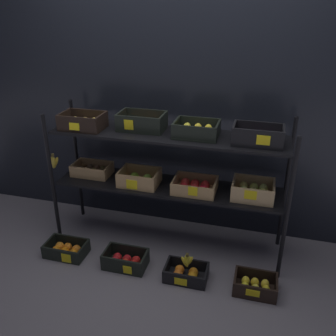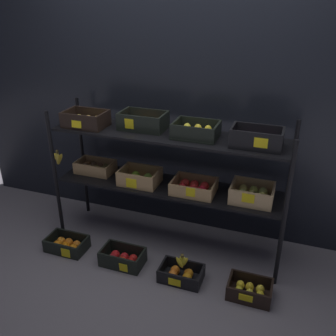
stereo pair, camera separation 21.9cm
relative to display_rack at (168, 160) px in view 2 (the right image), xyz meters
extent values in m
plane|color=slate|center=(0.00, 0.01, -0.80)|extent=(10.00, 10.00, 0.00)
cube|color=black|center=(0.00, 0.43, 0.24)|extent=(4.29, 0.12, 2.07)
cylinder|color=black|center=(-0.94, -0.21, -0.22)|extent=(0.03, 0.03, 1.17)
cylinder|color=black|center=(0.94, -0.21, -0.22)|extent=(0.03, 0.03, 1.17)
cylinder|color=black|center=(-0.94, 0.23, -0.22)|extent=(0.03, 0.03, 1.17)
cylinder|color=black|center=(0.94, 0.23, -0.22)|extent=(0.03, 0.03, 1.17)
cube|color=black|center=(0.00, 0.01, -0.24)|extent=(1.85, 0.41, 0.02)
cube|color=black|center=(0.00, 0.01, 0.21)|extent=(1.85, 0.41, 0.02)
cube|color=tan|center=(-0.70, 0.04, -0.23)|extent=(0.33, 0.21, 0.01)
cube|color=tan|center=(-0.70, -0.06, -0.18)|extent=(0.33, 0.02, 0.09)
cube|color=tan|center=(-0.70, 0.13, -0.18)|extent=(0.33, 0.02, 0.09)
cube|color=tan|center=(-0.85, 0.04, -0.18)|extent=(0.02, 0.18, 0.09)
cube|color=tan|center=(-0.54, 0.04, -0.18)|extent=(0.02, 0.18, 0.09)
ellipsoid|color=brown|center=(-0.79, 0.01, -0.19)|extent=(0.05, 0.05, 0.07)
ellipsoid|color=brown|center=(-0.73, 0.00, -0.19)|extent=(0.05, 0.05, 0.07)
ellipsoid|color=brown|center=(-0.67, 0.00, -0.19)|extent=(0.05, 0.05, 0.07)
ellipsoid|color=brown|center=(-0.60, 0.01, -0.19)|extent=(0.05, 0.05, 0.07)
ellipsoid|color=brown|center=(-0.79, 0.07, -0.19)|extent=(0.05, 0.05, 0.07)
ellipsoid|color=brown|center=(-0.73, 0.07, -0.19)|extent=(0.05, 0.05, 0.07)
ellipsoid|color=brown|center=(-0.66, 0.07, -0.19)|extent=(0.05, 0.05, 0.07)
ellipsoid|color=brown|center=(-0.61, 0.07, -0.19)|extent=(0.05, 0.05, 0.07)
cube|color=tan|center=(-0.24, -0.03, -0.23)|extent=(0.32, 0.24, 0.01)
cube|color=tan|center=(-0.24, -0.14, -0.17)|extent=(0.32, 0.02, 0.11)
cube|color=tan|center=(-0.24, 0.08, -0.17)|extent=(0.32, 0.02, 0.11)
cube|color=tan|center=(-0.39, -0.03, -0.17)|extent=(0.02, 0.21, 0.11)
cube|color=tan|center=(-0.08, -0.03, -0.17)|extent=(0.02, 0.21, 0.11)
sphere|color=#8BB742|center=(-0.29, -0.07, -0.19)|extent=(0.07, 0.07, 0.07)
sphere|color=#84C234|center=(-0.18, -0.06, -0.19)|extent=(0.07, 0.07, 0.07)
sphere|color=#90C531|center=(-0.29, 0.00, -0.19)|extent=(0.07, 0.07, 0.07)
sphere|color=#8CC044|center=(-0.18, 0.00, -0.19)|extent=(0.07, 0.07, 0.07)
cube|color=yellow|center=(-0.26, -0.15, -0.18)|extent=(0.09, 0.00, 0.08)
cube|color=tan|center=(0.23, -0.03, -0.23)|extent=(0.34, 0.26, 0.01)
cube|color=tan|center=(0.23, -0.15, -0.18)|extent=(0.34, 0.02, 0.09)
cube|color=tan|center=(0.23, 0.09, -0.18)|extent=(0.34, 0.02, 0.09)
cube|color=tan|center=(0.07, -0.03, -0.18)|extent=(0.02, 0.23, 0.09)
cube|color=tan|center=(0.40, -0.03, -0.18)|extent=(0.02, 0.23, 0.09)
sphere|color=red|center=(0.15, -0.07, -0.19)|extent=(0.07, 0.07, 0.07)
sphere|color=red|center=(0.24, -0.06, -0.19)|extent=(0.07, 0.07, 0.07)
sphere|color=red|center=(0.31, -0.07, -0.19)|extent=(0.07, 0.07, 0.07)
sphere|color=red|center=(0.15, 0.01, -0.19)|extent=(0.07, 0.07, 0.07)
sphere|color=red|center=(0.23, 0.01, -0.19)|extent=(0.07, 0.07, 0.07)
sphere|color=red|center=(0.31, 0.01, -0.19)|extent=(0.07, 0.07, 0.07)
cube|color=yellow|center=(0.24, -0.16, -0.17)|extent=(0.07, 0.01, 0.08)
cube|color=tan|center=(0.69, -0.01, -0.23)|extent=(0.32, 0.26, 0.01)
cube|color=tan|center=(0.69, -0.13, -0.16)|extent=(0.32, 0.02, 0.12)
cube|color=tan|center=(0.69, 0.11, -0.16)|extent=(0.32, 0.02, 0.12)
cube|color=tan|center=(0.53, -0.01, -0.16)|extent=(0.02, 0.22, 0.12)
cube|color=tan|center=(0.84, -0.01, -0.16)|extent=(0.02, 0.22, 0.12)
ellipsoid|color=#A7B25B|center=(0.62, -0.04, -0.18)|extent=(0.07, 0.07, 0.09)
ellipsoid|color=tan|center=(0.69, -0.04, -0.18)|extent=(0.07, 0.07, 0.09)
ellipsoid|color=#BBBB4F|center=(0.76, -0.05, -0.18)|extent=(0.07, 0.07, 0.09)
ellipsoid|color=tan|center=(0.61, 0.03, -0.18)|extent=(0.07, 0.07, 0.09)
ellipsoid|color=#AFB94C|center=(0.69, 0.03, -0.18)|extent=(0.07, 0.07, 0.09)
ellipsoid|color=#B5C462|center=(0.76, 0.03, -0.18)|extent=(0.07, 0.07, 0.09)
cube|color=yellow|center=(0.67, -0.14, -0.15)|extent=(0.09, 0.01, 0.07)
cube|color=black|center=(-0.69, -0.05, 0.22)|extent=(0.34, 0.23, 0.01)
cube|color=black|center=(-0.69, -0.15, 0.29)|extent=(0.34, 0.02, 0.12)
cube|color=black|center=(-0.69, 0.06, 0.29)|extent=(0.34, 0.02, 0.12)
cube|color=black|center=(-0.86, -0.05, 0.29)|extent=(0.02, 0.20, 0.12)
cube|color=black|center=(-0.53, -0.05, 0.29)|extent=(0.02, 0.20, 0.12)
sphere|color=gold|center=(-0.77, -0.07, 0.27)|extent=(0.07, 0.07, 0.07)
sphere|color=gold|center=(-0.70, -0.07, 0.27)|extent=(0.07, 0.07, 0.07)
sphere|color=#D4BE55|center=(-0.62, -0.07, 0.27)|extent=(0.07, 0.07, 0.07)
sphere|color=#E2C64F|center=(-0.78, -0.02, 0.27)|extent=(0.07, 0.07, 0.07)
sphere|color=#DDB153|center=(-0.69, -0.02, 0.27)|extent=(0.07, 0.07, 0.07)
sphere|color=#E6BD4E|center=(-0.61, -0.01, 0.27)|extent=(0.07, 0.07, 0.07)
cube|color=yellow|center=(-0.71, -0.16, 0.27)|extent=(0.09, 0.01, 0.06)
cube|color=black|center=(-0.23, 0.05, 0.22)|extent=(0.37, 0.23, 0.01)
cube|color=black|center=(-0.23, -0.06, 0.29)|extent=(0.37, 0.02, 0.13)
cube|color=black|center=(-0.23, 0.16, 0.29)|extent=(0.37, 0.02, 0.13)
cube|color=black|center=(-0.40, 0.05, 0.29)|extent=(0.02, 0.20, 0.13)
cube|color=black|center=(-0.05, 0.05, 0.29)|extent=(0.02, 0.20, 0.13)
sphere|color=orange|center=(-0.33, 0.01, 0.26)|extent=(0.06, 0.06, 0.06)
sphere|color=orange|center=(-0.26, 0.01, 0.26)|extent=(0.06, 0.06, 0.06)
sphere|color=orange|center=(-0.19, 0.02, 0.26)|extent=(0.06, 0.06, 0.06)
sphere|color=orange|center=(-0.12, 0.02, 0.26)|extent=(0.06, 0.06, 0.06)
sphere|color=orange|center=(-0.33, 0.09, 0.26)|extent=(0.06, 0.06, 0.06)
sphere|color=orange|center=(-0.26, 0.09, 0.26)|extent=(0.06, 0.06, 0.06)
sphere|color=orange|center=(-0.19, 0.09, 0.26)|extent=(0.06, 0.06, 0.06)
sphere|color=orange|center=(-0.12, 0.09, 0.26)|extent=(0.06, 0.06, 0.06)
cube|color=yellow|center=(-0.30, -0.07, 0.29)|extent=(0.07, 0.01, 0.08)
cube|color=black|center=(0.22, 0.01, 0.22)|extent=(0.34, 0.25, 0.01)
cube|color=black|center=(0.22, -0.10, 0.28)|extent=(0.34, 0.02, 0.10)
cube|color=black|center=(0.22, 0.13, 0.28)|extent=(0.34, 0.02, 0.10)
cube|color=black|center=(0.06, 0.01, 0.28)|extent=(0.02, 0.22, 0.10)
cube|color=black|center=(0.38, 0.01, 0.28)|extent=(0.02, 0.22, 0.10)
ellipsoid|color=yellow|center=(0.14, -0.02, 0.27)|extent=(0.06, 0.06, 0.08)
ellipsoid|color=yellow|center=(0.22, -0.03, 0.27)|extent=(0.06, 0.06, 0.08)
ellipsoid|color=yellow|center=(0.31, -0.02, 0.27)|extent=(0.06, 0.06, 0.08)
ellipsoid|color=yellow|center=(0.14, 0.05, 0.27)|extent=(0.06, 0.06, 0.08)
ellipsoid|color=yellow|center=(0.23, 0.05, 0.27)|extent=(0.06, 0.06, 0.08)
ellipsoid|color=yellow|center=(0.31, 0.05, 0.27)|extent=(0.06, 0.06, 0.08)
cube|color=black|center=(0.68, -0.03, 0.22)|extent=(0.36, 0.21, 0.01)
cube|color=black|center=(0.68, -0.13, 0.29)|extent=(0.36, 0.02, 0.13)
cube|color=black|center=(0.68, 0.07, 0.29)|extent=(0.36, 0.02, 0.13)
cube|color=black|center=(0.51, -0.03, 0.29)|extent=(0.02, 0.18, 0.13)
cube|color=black|center=(0.85, -0.03, 0.29)|extent=(0.02, 0.18, 0.13)
sphere|color=#591C48|center=(0.57, -0.07, 0.25)|extent=(0.05, 0.05, 0.05)
sphere|color=#572F58|center=(0.63, -0.06, 0.25)|extent=(0.05, 0.05, 0.05)
sphere|color=#5A1954|center=(0.68, -0.07, 0.25)|extent=(0.05, 0.05, 0.05)
sphere|color=#592C49|center=(0.73, -0.07, 0.25)|extent=(0.05, 0.05, 0.05)
sphere|color=#671959|center=(0.79, -0.06, 0.25)|extent=(0.05, 0.05, 0.05)
sphere|color=#5A1A4C|center=(0.56, 0.00, 0.25)|extent=(0.05, 0.05, 0.05)
sphere|color=#5A2D4E|center=(0.62, 0.00, 0.25)|extent=(0.05, 0.05, 0.05)
sphere|color=#652E55|center=(0.68, 0.00, 0.25)|extent=(0.05, 0.05, 0.05)
sphere|color=#5F1954|center=(0.74, 0.00, 0.25)|extent=(0.05, 0.05, 0.05)
sphere|color=#542253|center=(0.79, 0.00, 0.25)|extent=(0.05, 0.05, 0.05)
cube|color=yellow|center=(0.72, -0.14, 0.29)|extent=(0.09, 0.01, 0.07)
cylinder|color=brown|center=(-0.98, -0.09, -0.03)|extent=(0.02, 0.02, 0.02)
ellipsoid|color=yellow|center=(-1.01, -0.08, -0.10)|extent=(0.09, 0.03, 0.11)
ellipsoid|color=yellow|center=(-0.99, -0.09, -0.10)|extent=(0.05, 0.03, 0.11)
ellipsoid|color=yellow|center=(-0.98, -0.10, -0.10)|extent=(0.05, 0.03, 0.11)
ellipsoid|color=yellow|center=(-0.97, -0.09, -0.10)|extent=(0.08, 0.03, 0.11)
cube|color=black|center=(-0.78, -0.39, -0.79)|extent=(0.34, 0.21, 0.01)
cube|color=black|center=(-0.78, -0.49, -0.74)|extent=(0.34, 0.02, 0.11)
cube|color=black|center=(-0.78, -0.29, -0.74)|extent=(0.34, 0.02, 0.11)
cube|color=black|center=(-0.94, -0.39, -0.74)|extent=(0.02, 0.18, 0.11)
cube|color=black|center=(-0.62, -0.39, -0.74)|extent=(0.02, 0.18, 0.11)
sphere|color=orange|center=(-0.86, -0.42, -0.75)|extent=(0.07, 0.07, 0.07)
sphere|color=orange|center=(-0.78, -0.42, -0.75)|extent=(0.07, 0.07, 0.07)
sphere|color=orange|center=(-0.70, -0.42, -0.75)|extent=(0.07, 0.07, 0.07)
sphere|color=orange|center=(-0.86, -0.36, -0.75)|extent=(0.07, 0.07, 0.07)
sphere|color=orange|center=(-0.79, -0.36, -0.75)|extent=(0.07, 0.07, 0.07)
sphere|color=orange|center=(-0.70, -0.37, -0.75)|extent=(0.07, 0.07, 0.07)
cube|color=yellow|center=(-0.72, -0.50, -0.75)|extent=(0.08, 0.01, 0.08)
cube|color=black|center=(-0.25, -0.40, -0.79)|extent=(0.34, 0.21, 0.01)
cube|color=black|center=(-0.25, -0.49, -0.73)|extent=(0.34, 0.02, 0.12)
cube|color=black|center=(-0.25, -0.30, -0.73)|extent=(0.34, 0.02, 0.12)
cube|color=black|center=(-0.41, -0.40, -0.73)|extent=(0.02, 0.18, 0.12)
cube|color=black|center=(-0.08, -0.40, -0.73)|extent=(0.02, 0.18, 0.12)
sphere|color=red|center=(-0.33, -0.42, -0.75)|extent=(0.07, 0.07, 0.07)
sphere|color=red|center=(-0.24, -0.42, -0.75)|extent=(0.07, 0.07, 0.07)
sphere|color=red|center=(-0.17, -0.42, -0.75)|extent=(0.07, 0.07, 0.07)
sphere|color=red|center=(-0.33, -0.37, -0.75)|extent=(0.07, 0.07, 0.07)
sphere|color=red|center=(-0.24, -0.37, -0.75)|extent=(0.07, 0.07, 0.07)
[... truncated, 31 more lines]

